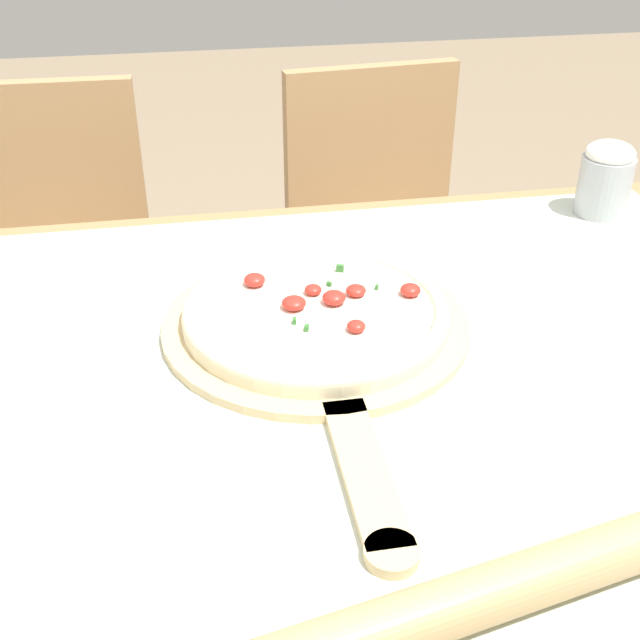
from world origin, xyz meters
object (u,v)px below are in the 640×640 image
object	(u,v)px
chair_left	(60,273)
chair_right	(380,248)
pizza_peel	(319,333)
pizza	(316,311)
flour_cup	(606,178)
rolling_pin	(479,597)

from	to	relation	value
chair_left	chair_right	distance (m)	0.69
chair_right	pizza_peel	bearing A→B (deg)	-116.21
pizza	chair_right	bearing A→B (deg)	69.27
pizza_peel	pizza	xyz separation A→B (m)	(0.00, 0.02, 0.02)
pizza	chair_right	size ratio (longest dim) A/B	0.37
pizza	flour_cup	world-z (taller)	flour_cup
pizza_peel	rolling_pin	bearing A→B (deg)	-83.14
chair_left	chair_right	xyz separation A→B (m)	(0.69, -0.00, 0.00)
pizza	chair_left	distance (m)	0.87
pizza_peel	pizza	size ratio (longest dim) A/B	1.80
chair_right	pizza	bearing A→B (deg)	-116.77
pizza_peel	chair_right	size ratio (longest dim) A/B	0.67
pizza_peel	rolling_pin	xyz separation A→B (m)	(0.05, -0.43, 0.02)
rolling_pin	flour_cup	world-z (taller)	flour_cup
pizza_peel	chair_right	world-z (taller)	chair_right
chair_left	flour_cup	xyz separation A→B (m)	(0.94, -0.44, 0.32)
pizza	flour_cup	xyz separation A→B (m)	(0.52, 0.27, 0.04)
pizza	chair_left	size ratio (longest dim) A/B	0.37
pizza_peel	chair_right	distance (m)	0.82
rolling_pin	chair_left	bearing A→B (deg)	112.20
pizza	chair_right	xyz separation A→B (m)	(0.27, 0.71, -0.28)
pizza_peel	flour_cup	bearing A→B (deg)	29.14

